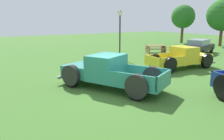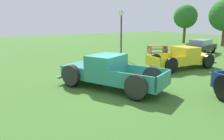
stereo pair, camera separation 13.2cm
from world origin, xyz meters
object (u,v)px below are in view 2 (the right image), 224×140
object	(u,v)px
picnic_table	(157,48)
lamp_post_far	(121,34)
sedan_distant_a	(201,46)
oak_tree_west	(185,17)
pickup_truck_foreground	(105,72)
pickup_truck_behind_right	(185,58)

from	to	relation	value
picnic_table	lamp_post_far	bearing A→B (deg)	-80.63
sedan_distant_a	oak_tree_west	xyz separation A→B (m)	(-7.85, 6.87, 2.92)
sedan_distant_a	pickup_truck_foreground	bearing A→B (deg)	-71.33
pickup_truck_foreground	lamp_post_far	size ratio (longest dim) A/B	1.38
lamp_post_far	picnic_table	world-z (taller)	lamp_post_far
pickup_truck_foreground	pickup_truck_behind_right	world-z (taller)	pickup_truck_foreground
pickup_truck_behind_right	sedan_distant_a	distance (m)	7.48
lamp_post_far	oak_tree_west	bearing A→B (deg)	112.24
pickup_truck_behind_right	oak_tree_west	world-z (taller)	oak_tree_west
pickup_truck_foreground	sedan_distant_a	xyz separation A→B (m)	(-4.50, 13.33, -0.04)
sedan_distant_a	picnic_table	distance (m)	4.16
sedan_distant_a	pickup_truck_behind_right	bearing A→B (deg)	-61.15
oak_tree_west	lamp_post_far	bearing A→B (deg)	-67.76
sedan_distant_a	oak_tree_west	distance (m)	10.83
pickup_truck_foreground	pickup_truck_behind_right	xyz separation A→B (m)	(-0.89, 6.78, -0.07)
pickup_truck_behind_right	oak_tree_west	xyz separation A→B (m)	(-11.46, 13.42, 2.95)
lamp_post_far	oak_tree_west	xyz separation A→B (m)	(-6.15, 15.04, 1.55)
picnic_table	oak_tree_west	bearing A→B (deg)	117.72
sedan_distant_a	oak_tree_west	bearing A→B (deg)	138.84
pickup_truck_foreground	picnic_table	size ratio (longest dim) A/B	2.42
pickup_truck_behind_right	picnic_table	xyz separation A→B (m)	(-6.12, 3.25, -0.20)
pickup_truck_behind_right	sedan_distant_a	size ratio (longest dim) A/B	1.11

